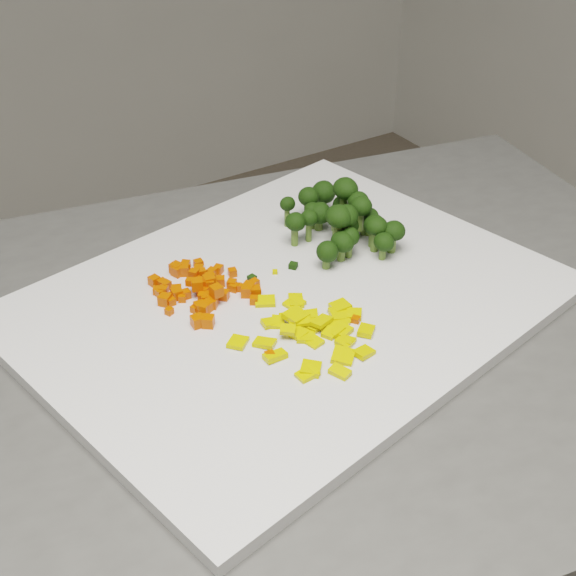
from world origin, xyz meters
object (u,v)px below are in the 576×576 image
pepper_pile (299,331)px  broccoli_pile (341,215)px  carrot_pile (204,280)px  cutting_board (288,302)px

pepper_pile → broccoli_pile: 0.18m
carrot_pile → broccoli_pile: broccoli_pile is taller
carrot_pile → pepper_pile: size_ratio=0.86×
pepper_pile → broccoli_pile: bearing=42.7°
carrot_pile → cutting_board: bearing=-36.3°
cutting_board → carrot_pile: (-0.06, 0.05, 0.02)m
pepper_pile → broccoli_pile: broccoli_pile is taller
carrot_pile → broccoli_pile: (0.17, 0.01, 0.02)m
broccoli_pile → pepper_pile: bearing=-137.3°
carrot_pile → broccoli_pile: 0.17m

